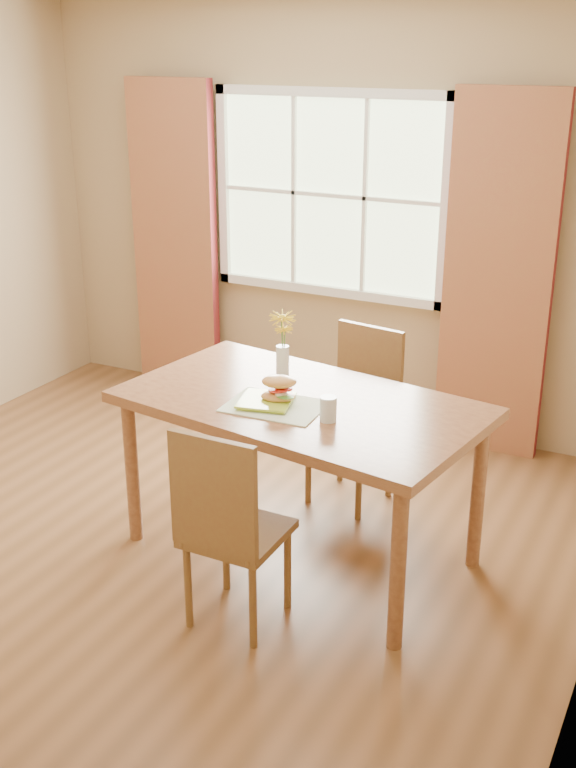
# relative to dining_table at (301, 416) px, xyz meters

# --- Properties ---
(room) EXTENTS (4.24, 3.84, 2.74)m
(room) POSITION_rel_dining_table_xyz_m (-0.65, -0.13, 0.60)
(room) COLOR brown
(room) RESTS_ON ground
(window) EXTENTS (1.62, 0.06, 1.32)m
(window) POSITION_rel_dining_table_xyz_m (-0.65, 1.74, 0.75)
(window) COLOR beige
(window) RESTS_ON room
(curtain_left) EXTENTS (0.65, 0.08, 2.20)m
(curtain_left) POSITION_rel_dining_table_xyz_m (-1.80, 1.65, 0.35)
(curtain_left) COLOR maroon
(curtain_left) RESTS_ON room
(curtain_right) EXTENTS (0.65, 0.08, 2.20)m
(curtain_right) POSITION_rel_dining_table_xyz_m (0.50, 1.65, 0.35)
(curtain_right) COLOR maroon
(curtain_right) RESTS_ON room
(dining_table) EXTENTS (1.83, 1.21, 0.83)m
(dining_table) POSITION_rel_dining_table_xyz_m (0.00, 0.00, 0.00)
(dining_table) COLOR #915E37
(dining_table) RESTS_ON room
(chair_near) EXTENTS (0.40, 0.40, 0.97)m
(chair_near) POSITION_rel_dining_table_xyz_m (0.00, -0.70, -0.22)
(chair_near) COLOR brown
(chair_near) RESTS_ON room
(chair_far) EXTENTS (0.46, 0.46, 0.98)m
(chair_far) POSITION_rel_dining_table_xyz_m (0.01, 0.70, -0.21)
(chair_far) COLOR brown
(chair_far) RESTS_ON room
(placemat) EXTENTS (0.47, 0.35, 0.01)m
(placemat) POSITION_rel_dining_table_xyz_m (-0.07, -0.13, 0.09)
(placemat) COLOR silver
(placemat) RESTS_ON dining_table
(plate) EXTENTS (0.29, 0.29, 0.01)m
(plate) POSITION_rel_dining_table_xyz_m (-0.12, -0.13, 0.10)
(plate) COLOR #AFCC33
(plate) RESTS_ON placemat
(croissant_sandwich) EXTENTS (0.20, 0.17, 0.13)m
(croissant_sandwich) POSITION_rel_dining_table_xyz_m (-0.07, -0.10, 0.17)
(croissant_sandwich) COLOR #E6964E
(croissant_sandwich) RESTS_ON plate
(water_glass) EXTENTS (0.08, 0.08, 0.12)m
(water_glass) POSITION_rel_dining_table_xyz_m (0.22, -0.17, 0.14)
(water_glass) COLOR silver
(water_glass) RESTS_ON dining_table
(flower_vase) EXTENTS (0.14, 0.14, 0.34)m
(flower_vase) POSITION_rel_dining_table_xyz_m (-0.22, 0.23, 0.29)
(flower_vase) COLOR silver
(flower_vase) RESTS_ON dining_table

